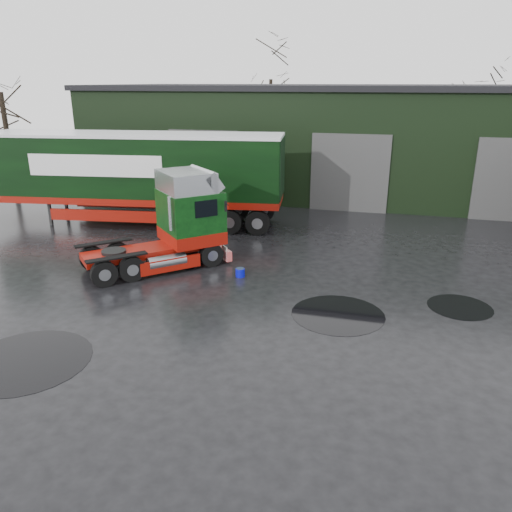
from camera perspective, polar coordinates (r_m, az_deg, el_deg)
The scene contains 11 objects.
ground at distance 14.38m, azimuth -2.66°, elevation -7.65°, with size 100.00×100.00×0.00m, color black.
warehouse at distance 32.43m, azimuth 11.67°, elevation 13.04°, with size 32.40×12.40×6.30m.
hero_tractor at distance 18.30m, azimuth -12.06°, elevation 3.82°, with size 2.39×5.64×3.50m, color black, non-canonical shape.
trailer_left at distance 24.39m, azimuth -13.50°, elevation 8.54°, with size 2.84×13.89×4.31m, color silver, non-canonical shape.
wash_bucket at distance 17.58m, azimuth -1.82°, elevation -1.90°, with size 0.32×0.32×0.30m, color #080BB3.
tree_left at distance 32.06m, azimuth -26.71°, elevation 13.34°, with size 4.40×4.40×8.50m, color black, non-canonical shape.
tree_back_a at distance 43.38m, azimuth 1.68°, elevation 17.04°, with size 4.40×4.40×9.50m, color black, non-canonical shape.
tree_back_b at distance 42.72m, azimuth 23.74°, elevation 14.10°, with size 4.40×4.40×7.50m, color black, non-canonical shape.
puddle_0 at distance 13.81m, azimuth -24.78°, elevation -10.81°, with size 3.17×3.17×0.01m, color black.
puddle_1 at distance 15.06m, azimuth 9.34°, elevation -6.59°, with size 2.76×2.76×0.01m, color black.
puddle_4 at distance 16.54m, azimuth 22.26°, elevation -5.41°, with size 1.92×1.92×0.01m, color black.
Camera 1 is at (3.91, -12.20, 6.54)m, focal length 35.00 mm.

